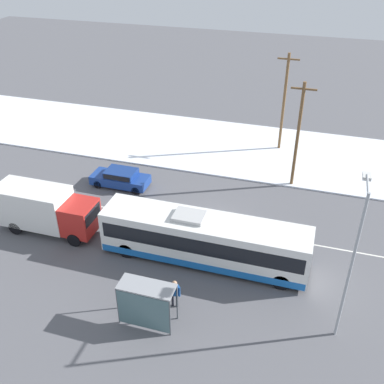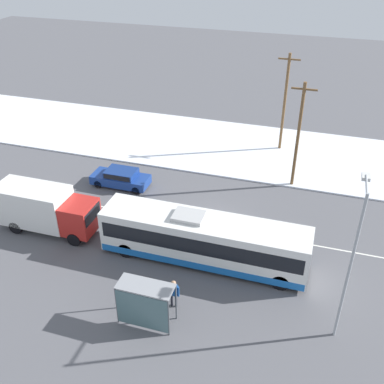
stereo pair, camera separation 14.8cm
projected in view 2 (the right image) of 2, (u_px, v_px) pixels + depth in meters
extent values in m
plane|color=#56565B|center=(212.00, 227.00, 30.29)|extent=(120.00, 120.00, 0.00)
cube|color=silver|center=(247.00, 149.00, 40.20)|extent=(80.00, 11.00, 0.12)
cube|color=silver|center=(212.00, 226.00, 30.29)|extent=(60.00, 0.12, 0.00)
cube|color=white|center=(204.00, 239.00, 26.55)|extent=(12.38, 2.55, 2.63)
cube|color=black|center=(204.00, 234.00, 26.38)|extent=(11.89, 2.57, 1.00)
cube|color=blue|center=(203.00, 253.00, 27.11)|extent=(12.26, 2.57, 0.47)
cube|color=#B2B2B2|center=(189.00, 216.00, 26.04)|extent=(1.80, 1.40, 0.24)
cylinder|color=black|center=(280.00, 282.00, 24.98)|extent=(1.00, 0.28, 1.00)
cylinder|color=black|center=(286.00, 257.00, 26.82)|extent=(1.00, 0.28, 1.00)
cylinder|color=black|center=(126.00, 250.00, 27.37)|extent=(1.00, 0.28, 1.00)
cylinder|color=black|center=(141.00, 229.00, 29.21)|extent=(1.00, 0.28, 1.00)
cube|color=silver|center=(34.00, 205.00, 29.33)|extent=(4.82, 2.30, 2.58)
cube|color=red|center=(80.00, 217.00, 28.62)|extent=(1.90, 2.19, 2.01)
cube|color=black|center=(92.00, 214.00, 28.18)|extent=(0.06, 1.96, 0.88)
cylinder|color=black|center=(74.00, 239.00, 28.35)|extent=(0.90, 0.26, 0.90)
cylinder|color=black|center=(90.00, 222.00, 30.00)|extent=(0.90, 0.26, 0.90)
cylinder|color=black|center=(16.00, 227.00, 29.44)|extent=(0.90, 0.26, 0.90)
cylinder|color=black|center=(34.00, 211.00, 31.10)|extent=(0.90, 0.26, 0.90)
cube|color=navy|center=(121.00, 179.00, 34.59)|extent=(4.44, 1.80, 0.68)
cube|color=navy|center=(121.00, 173.00, 34.26)|extent=(2.31, 1.66, 0.48)
cube|color=black|center=(121.00, 173.00, 34.25)|extent=(2.13, 1.69, 0.38)
cylinder|color=black|center=(98.00, 184.00, 34.46)|extent=(0.64, 0.22, 0.64)
cylinder|color=black|center=(108.00, 174.00, 35.75)|extent=(0.64, 0.22, 0.64)
cylinder|color=black|center=(136.00, 190.00, 33.66)|extent=(0.64, 0.22, 0.64)
cylinder|color=black|center=(144.00, 180.00, 34.95)|extent=(0.64, 0.22, 0.64)
cylinder|color=#23232D|center=(172.00, 300.00, 23.95)|extent=(0.12, 0.12, 0.81)
cylinder|color=#23232D|center=(176.00, 301.00, 23.89)|extent=(0.12, 0.12, 0.81)
cube|color=#19478C|center=(174.00, 290.00, 23.53)|extent=(0.42, 0.23, 0.67)
sphere|color=tan|center=(173.00, 283.00, 23.28)|extent=(0.28, 0.28, 0.28)
cylinder|color=#19478C|center=(169.00, 289.00, 23.62)|extent=(0.11, 0.11, 0.64)
cylinder|color=#19478C|center=(178.00, 292.00, 23.48)|extent=(0.11, 0.11, 0.64)
cube|color=gray|center=(145.00, 286.00, 22.02)|extent=(2.85, 1.20, 0.06)
cube|color=slate|center=(142.00, 312.00, 22.16)|extent=(2.74, 0.04, 2.16)
cylinder|color=#474C51|center=(126.00, 291.00, 23.46)|extent=(0.08, 0.08, 2.34)
cylinder|color=#474C51|center=(176.00, 302.00, 22.75)|extent=(0.08, 0.08, 2.34)
cylinder|color=#474C51|center=(117.00, 306.00, 22.55)|extent=(0.08, 0.08, 2.34)
cylinder|color=#474C51|center=(169.00, 318.00, 21.84)|extent=(0.08, 0.08, 2.34)
cylinder|color=#9EA3A8|center=(349.00, 272.00, 20.29)|extent=(0.14, 0.14, 8.32)
cylinder|color=#9EA3A8|center=(367.00, 186.00, 18.93)|extent=(0.10, 1.83, 0.10)
cube|color=silver|center=(366.00, 177.00, 19.71)|extent=(0.36, 0.60, 0.16)
cylinder|color=brown|center=(298.00, 137.00, 32.81)|extent=(0.24, 0.24, 8.21)
cube|color=brown|center=(304.00, 89.00, 30.92)|extent=(1.80, 0.12, 0.12)
cylinder|color=brown|center=(284.00, 104.00, 38.13)|extent=(0.24, 0.24, 8.54)
cube|color=brown|center=(290.00, 59.00, 36.15)|extent=(1.80, 0.12, 0.12)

